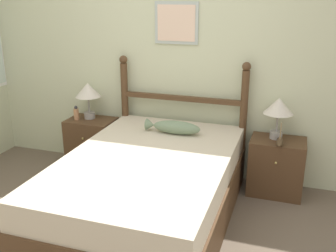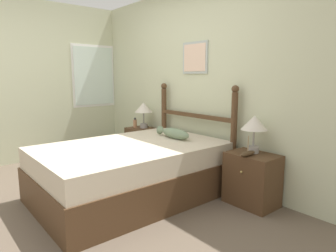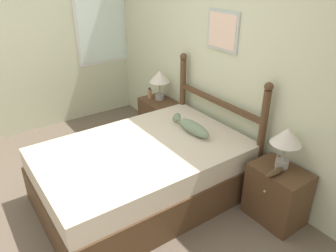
{
  "view_description": "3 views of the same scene",
  "coord_description": "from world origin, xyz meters",
  "px_view_note": "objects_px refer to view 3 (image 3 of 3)",
  "views": [
    {
      "loc": [
        1.28,
        -2.18,
        1.9
      ],
      "look_at": [
        0.22,
        1.03,
        0.75
      ],
      "focal_mm": 42.0,
      "sensor_mm": 36.0,
      "label": 1
    },
    {
      "loc": [
        2.97,
        -1.16,
        1.37
      ],
      "look_at": [
        0.21,
        1.13,
        0.77
      ],
      "focal_mm": 32.0,
      "sensor_mm": 36.0,
      "label": 2
    },
    {
      "loc": [
        2.63,
        -0.78,
        2.26
      ],
      "look_at": [
        0.13,
        0.97,
        0.72
      ],
      "focal_mm": 35.0,
      "sensor_mm": 36.0,
      "label": 3
    }
  ],
  "objects_px": {
    "fish_pillow": "(192,127)",
    "nightstand_right": "(277,194)",
    "table_lamp_right": "(287,138)",
    "bottle": "(150,93)",
    "model_boat": "(275,172)",
    "nightstand_left": "(159,119)",
    "table_lamp_left": "(159,78)",
    "bed": "(143,172)"
  },
  "relations": [
    {
      "from": "model_boat",
      "to": "fish_pillow",
      "type": "xyz_separation_m",
      "value": [
        -0.99,
        -0.15,
        0.08
      ]
    },
    {
      "from": "table_lamp_right",
      "to": "nightstand_left",
      "type": "bearing_deg",
      "value": -178.87
    },
    {
      "from": "bed",
      "to": "fish_pillow",
      "type": "xyz_separation_m",
      "value": [
        0.04,
        0.6,
        0.37
      ]
    },
    {
      "from": "bed",
      "to": "bottle",
      "type": "distance_m",
      "value": 1.45
    },
    {
      "from": "table_lamp_left",
      "to": "table_lamp_right",
      "type": "height_order",
      "value": "same"
    },
    {
      "from": "bottle",
      "to": "fish_pillow",
      "type": "xyz_separation_m",
      "value": [
        1.2,
        -0.22,
        0.04
      ]
    },
    {
      "from": "model_boat",
      "to": "fish_pillow",
      "type": "height_order",
      "value": "model_boat"
    },
    {
      "from": "bed",
      "to": "bottle",
      "type": "relative_size",
      "value": 13.02
    },
    {
      "from": "fish_pillow",
      "to": "nightstand_right",
      "type": "bearing_deg",
      "value": 15.41
    },
    {
      "from": "nightstand_right",
      "to": "bottle",
      "type": "distance_m",
      "value": 2.2
    },
    {
      "from": "nightstand_left",
      "to": "table_lamp_right",
      "type": "distance_m",
      "value": 2.07
    },
    {
      "from": "table_lamp_right",
      "to": "bottle",
      "type": "distance_m",
      "value": 2.15
    },
    {
      "from": "nightstand_right",
      "to": "model_boat",
      "type": "relative_size",
      "value": 2.43
    },
    {
      "from": "bed",
      "to": "nightstand_right",
      "type": "height_order",
      "value": "bed"
    },
    {
      "from": "table_lamp_right",
      "to": "bottle",
      "type": "relative_size",
      "value": 2.53
    },
    {
      "from": "table_lamp_left",
      "to": "fish_pillow",
      "type": "bearing_deg",
      "value": -15.85
    },
    {
      "from": "table_lamp_right",
      "to": "bottle",
      "type": "bearing_deg",
      "value": -177.56
    },
    {
      "from": "nightstand_right",
      "to": "table_lamp_left",
      "type": "distance_m",
      "value": 2.14
    },
    {
      "from": "nightstand_left",
      "to": "bottle",
      "type": "relative_size",
      "value": 3.52
    },
    {
      "from": "nightstand_left",
      "to": "nightstand_right",
      "type": "xyz_separation_m",
      "value": [
        2.02,
        0.0,
        0.0
      ]
    },
    {
      "from": "table_lamp_right",
      "to": "model_boat",
      "type": "height_order",
      "value": "table_lamp_right"
    },
    {
      "from": "model_boat",
      "to": "nightstand_left",
      "type": "bearing_deg",
      "value": 176.69
    },
    {
      "from": "bed",
      "to": "nightstand_left",
      "type": "xyz_separation_m",
      "value": [
        -1.01,
        0.87,
        -0.02
      ]
    },
    {
      "from": "nightstand_right",
      "to": "bottle",
      "type": "height_order",
      "value": "bottle"
    },
    {
      "from": "bed",
      "to": "bottle",
      "type": "xyz_separation_m",
      "value": [
        -1.16,
        0.82,
        0.33
      ]
    },
    {
      "from": "table_lamp_left",
      "to": "model_boat",
      "type": "bearing_deg",
      "value": -4.34
    },
    {
      "from": "nightstand_right",
      "to": "fish_pillow",
      "type": "bearing_deg",
      "value": -164.59
    },
    {
      "from": "fish_pillow",
      "to": "bottle",
      "type": "bearing_deg",
      "value": 169.73
    },
    {
      "from": "bed",
      "to": "table_lamp_left",
      "type": "bearing_deg",
      "value": 139.03
    },
    {
      "from": "table_lamp_left",
      "to": "model_boat",
      "type": "relative_size",
      "value": 1.75
    },
    {
      "from": "table_lamp_left",
      "to": "fish_pillow",
      "type": "distance_m",
      "value": 1.14
    },
    {
      "from": "nightstand_left",
      "to": "nightstand_right",
      "type": "height_order",
      "value": "same"
    },
    {
      "from": "bed",
      "to": "nightstand_right",
      "type": "relative_size",
      "value": 3.7
    },
    {
      "from": "table_lamp_left",
      "to": "model_boat",
      "type": "height_order",
      "value": "table_lamp_left"
    },
    {
      "from": "bottle",
      "to": "nightstand_right",
      "type": "bearing_deg",
      "value": 1.36
    },
    {
      "from": "nightstand_left",
      "to": "model_boat",
      "type": "xyz_separation_m",
      "value": [
        2.04,
        -0.12,
        0.31
      ]
    },
    {
      "from": "table_lamp_right",
      "to": "fish_pillow",
      "type": "relative_size",
      "value": 0.74
    },
    {
      "from": "table_lamp_right",
      "to": "fish_pillow",
      "type": "distance_m",
      "value": 1.01
    },
    {
      "from": "nightstand_left",
      "to": "bottle",
      "type": "distance_m",
      "value": 0.38
    },
    {
      "from": "bed",
      "to": "table_lamp_right",
      "type": "xyz_separation_m",
      "value": [
        0.98,
        0.91,
        0.56
      ]
    },
    {
      "from": "bottle",
      "to": "model_boat",
      "type": "bearing_deg",
      "value": -1.74
    },
    {
      "from": "bed",
      "to": "table_lamp_left",
      "type": "height_order",
      "value": "table_lamp_left"
    }
  ]
}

